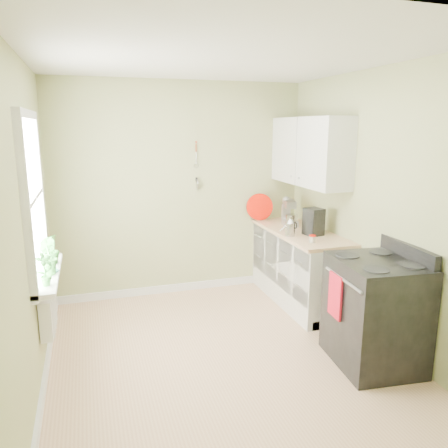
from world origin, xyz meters
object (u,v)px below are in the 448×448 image
object	(u,v)px
coffee_maker	(313,222)
kettle	(290,228)
stove	(375,312)
stand_mixer	(289,213)

from	to	relation	value
coffee_maker	kettle	bearing A→B (deg)	174.08
stove	coffee_maker	xyz separation A→B (m)	(0.05, 1.28, 0.56)
kettle	stove	bearing A→B (deg)	-80.09
stand_mixer	kettle	xyz separation A→B (m)	(-0.24, -0.53, -0.05)
stove	stand_mixer	xyz separation A→B (m)	(0.02, 1.84, 0.56)
stand_mixer	coffee_maker	world-z (taller)	stand_mixer
stove	stand_mixer	bearing A→B (deg)	89.49
kettle	coffee_maker	world-z (taller)	coffee_maker
stove	kettle	distance (m)	1.42
kettle	coffee_maker	bearing A→B (deg)	-5.92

